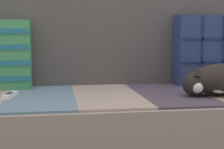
{
  "coord_description": "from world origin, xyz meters",
  "views": [
    {
      "loc": [
        -0.39,
        -1.58,
        0.71
      ],
      "look_at": [
        -0.13,
        0.04,
        0.53
      ],
      "focal_mm": 55.0,
      "sensor_mm": 36.0,
      "label": 1
    }
  ],
  "objects_px": {
    "couch": "(135,133)",
    "sleeping_cat": "(223,80)",
    "throw_pillow_quilted": "(208,50)",
    "game_remote_near": "(10,95)"
  },
  "relations": [
    {
      "from": "throw_pillow_quilted",
      "to": "sleeping_cat",
      "type": "height_order",
      "value": "throw_pillow_quilted"
    },
    {
      "from": "game_remote_near",
      "to": "throw_pillow_quilted",
      "type": "bearing_deg",
      "value": 14.16
    },
    {
      "from": "couch",
      "to": "game_remote_near",
      "type": "height_order",
      "value": "game_remote_near"
    },
    {
      "from": "throw_pillow_quilted",
      "to": "game_remote_near",
      "type": "relative_size",
      "value": 2.04
    },
    {
      "from": "couch",
      "to": "game_remote_near",
      "type": "relative_size",
      "value": 10.05
    },
    {
      "from": "throw_pillow_quilted",
      "to": "game_remote_near",
      "type": "height_order",
      "value": "throw_pillow_quilted"
    },
    {
      "from": "couch",
      "to": "sleeping_cat",
      "type": "distance_m",
      "value": 0.52
    },
    {
      "from": "sleeping_cat",
      "to": "game_remote_near",
      "type": "distance_m",
      "value": 1.01
    },
    {
      "from": "couch",
      "to": "game_remote_near",
      "type": "distance_m",
      "value": 0.66
    },
    {
      "from": "throw_pillow_quilted",
      "to": "game_remote_near",
      "type": "xyz_separation_m",
      "value": [
        -1.1,
        -0.28,
        -0.19
      ]
    }
  ]
}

